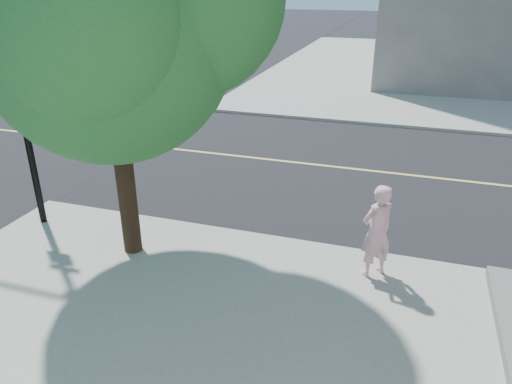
% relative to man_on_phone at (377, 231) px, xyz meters
% --- Properties ---
extents(ground, '(140.00, 140.00, 0.00)m').
position_rel_man_on_phone_xyz_m(ground, '(-6.49, 0.78, -0.97)').
color(ground, black).
rests_on(ground, ground).
extents(road_ew, '(140.00, 9.00, 0.01)m').
position_rel_man_on_phone_xyz_m(road_ew, '(-6.49, 5.28, -0.96)').
color(road_ew, black).
rests_on(road_ew, ground).
extents(man_on_phone, '(0.73, 0.72, 1.70)m').
position_rel_man_on_phone_xyz_m(man_on_phone, '(0.00, 0.00, 0.00)').
color(man_on_phone, '#E1A8B2').
rests_on(man_on_phone, sidewalk_se).
extents(street_tree, '(5.15, 4.68, 6.84)m').
position_rel_man_on_phone_xyz_m(street_tree, '(-4.33, -0.55, 3.56)').
color(street_tree, black).
rests_on(street_tree, sidewalk_se).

